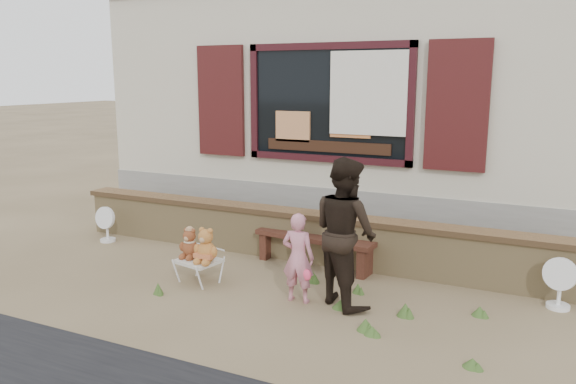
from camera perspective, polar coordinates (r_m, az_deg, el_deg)
The scene contains 12 objects.
ground at distance 6.82m, azimuth -2.19°, elevation -9.18°, with size 80.00×80.00×0.00m, color brown.
shopfront at distance 10.57m, azimuth 9.18°, elevation 9.17°, with size 8.04×5.13×4.00m.
brick_wall at distance 7.57m, azimuth 1.30°, elevation -4.34°, with size 7.10×0.36×0.67m.
bench at distance 7.30m, azimuth 2.72°, elevation -5.27°, with size 1.66×0.51×0.42m.
folding_chair at distance 6.82m, azimuth -9.06°, elevation -7.01°, with size 0.54×0.50×0.29m.
teddy_bear_left at distance 6.86m, azimuth -9.92°, elevation -5.07°, with size 0.27×0.24×0.37m, color brown, non-canonical shape.
teddy_bear_right at distance 6.65m, azimuth -8.29°, elevation -5.30°, with size 0.31×0.27×0.43m, color #9B602B, non-canonical shape.
child at distance 6.12m, azimuth 1.04°, elevation -6.68°, with size 0.36×0.24×1.00m, color pink.
adult at distance 6.02m, azimuth 5.82°, elevation -4.04°, with size 0.78×0.61×1.61m, color black.
fan_left at distance 8.81m, azimuth -17.92°, elevation -3.11°, with size 0.33×0.23×0.54m.
fan_right at distance 6.66m, azimuth 25.93°, elevation -8.30°, with size 0.37×0.24×0.57m.
grass_tufts at distance 6.03m, azimuth 7.72°, elevation -11.57°, with size 3.60×1.45×0.14m.
Camera 1 is at (2.96, -5.65, 2.42)m, focal length 35.00 mm.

